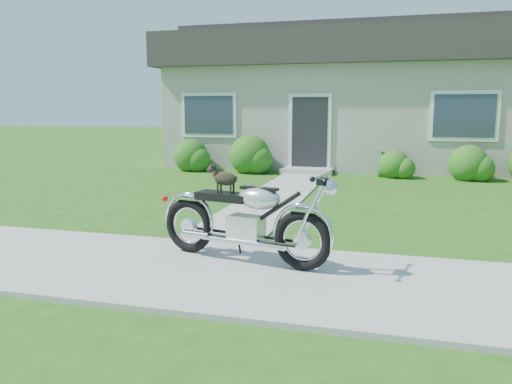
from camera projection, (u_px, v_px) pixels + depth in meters
ground at (313, 282)px, 5.20m from camera, size 80.00×80.00×0.00m
sidewalk at (313, 280)px, 5.20m from camera, size 24.00×2.20×0.04m
walkway at (278, 195)px, 10.34m from camera, size 1.20×8.00×0.03m
house at (371, 97)px, 16.26m from camera, size 12.60×7.03×4.50m
shrub_row at (349, 160)px, 13.30m from camera, size 9.98×1.14×1.14m
potted_plant_left at (244, 161)px, 14.14m from camera, size 0.57×0.64×0.64m
potted_plant_right at (384, 164)px, 13.13m from camera, size 0.53×0.53×0.71m
motorcycle_with_dog at (246, 219)px, 5.69m from camera, size 2.20×0.81×1.10m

